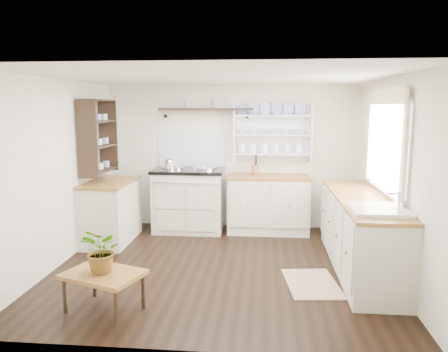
# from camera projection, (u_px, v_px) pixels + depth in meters

# --- Properties ---
(floor) EXTENTS (4.00, 3.80, 0.01)m
(floor) POSITION_uv_depth(u_px,v_px,m) (220.00, 267.00, 5.41)
(floor) COLOR black
(floor) RESTS_ON ground
(wall_back) EXTENTS (4.00, 0.02, 2.30)m
(wall_back) POSITION_uv_depth(u_px,v_px,m) (232.00, 157.00, 7.09)
(wall_back) COLOR silver
(wall_back) RESTS_ON ground
(wall_right) EXTENTS (0.02, 3.80, 2.30)m
(wall_right) POSITION_uv_depth(u_px,v_px,m) (392.00, 178.00, 5.04)
(wall_right) COLOR silver
(wall_right) RESTS_ON ground
(wall_left) EXTENTS (0.02, 3.80, 2.30)m
(wall_left) POSITION_uv_depth(u_px,v_px,m) (60.00, 173.00, 5.41)
(wall_left) COLOR silver
(wall_left) RESTS_ON ground
(ceiling) EXTENTS (4.00, 3.80, 0.01)m
(ceiling) POSITION_uv_depth(u_px,v_px,m) (220.00, 77.00, 5.04)
(ceiling) COLOR white
(ceiling) RESTS_ON wall_back
(window) EXTENTS (0.08, 1.55, 1.22)m
(window) POSITION_uv_depth(u_px,v_px,m) (386.00, 141.00, 5.13)
(window) COLOR white
(window) RESTS_ON wall_right
(aga_cooker) EXTENTS (1.11, 0.77, 1.02)m
(aga_cooker) POSITION_uv_depth(u_px,v_px,m) (189.00, 199.00, 6.93)
(aga_cooker) COLOR beige
(aga_cooker) RESTS_ON floor
(back_cabinets) EXTENTS (1.27, 0.63, 0.90)m
(back_cabinets) POSITION_uv_depth(u_px,v_px,m) (268.00, 203.00, 6.85)
(back_cabinets) COLOR beige
(back_cabinets) RESTS_ON floor
(right_cabinets) EXTENTS (0.62, 2.43, 0.90)m
(right_cabinets) POSITION_uv_depth(u_px,v_px,m) (360.00, 232.00, 5.28)
(right_cabinets) COLOR beige
(right_cabinets) RESTS_ON floor
(belfast_sink) EXTENTS (0.55, 0.60, 0.45)m
(belfast_sink) POSITION_uv_depth(u_px,v_px,m) (378.00, 221.00, 4.49)
(belfast_sink) COLOR white
(belfast_sink) RESTS_ON right_cabinets
(left_cabinets) EXTENTS (0.62, 1.13, 0.90)m
(left_cabinets) POSITION_uv_depth(u_px,v_px,m) (111.00, 210.00, 6.38)
(left_cabinets) COLOR beige
(left_cabinets) RESTS_ON floor
(plate_rack) EXTENTS (1.20, 0.22, 0.90)m
(plate_rack) POSITION_uv_depth(u_px,v_px,m) (272.00, 132.00, 6.93)
(plate_rack) COLOR white
(plate_rack) RESTS_ON wall_back
(high_shelf) EXTENTS (1.50, 0.29, 0.16)m
(high_shelf) POSITION_uv_depth(u_px,v_px,m) (206.00, 110.00, 6.89)
(high_shelf) COLOR black
(high_shelf) RESTS_ON wall_back
(left_shelving) EXTENTS (0.28, 0.80, 1.05)m
(left_shelving) POSITION_uv_depth(u_px,v_px,m) (98.00, 136.00, 6.22)
(left_shelving) COLOR black
(left_shelving) RESTS_ON wall_left
(kettle) EXTENTS (0.19, 0.19, 0.23)m
(kettle) POSITION_uv_depth(u_px,v_px,m) (169.00, 166.00, 6.75)
(kettle) COLOR silver
(kettle) RESTS_ON aga_cooker
(utensil_crock) EXTENTS (0.12, 0.12, 0.13)m
(utensil_crock) POSITION_uv_depth(u_px,v_px,m) (255.00, 170.00, 6.87)
(utensil_crock) COLOR #9D5F39
(utensil_crock) RESTS_ON back_cabinets
(center_table) EXTENTS (0.85, 0.73, 0.39)m
(center_table) POSITION_uv_depth(u_px,v_px,m) (104.00, 277.00, 4.20)
(center_table) COLOR brown
(center_table) RESTS_ON floor
(potted_plant) EXTENTS (0.52, 0.50, 0.44)m
(potted_plant) POSITION_uv_depth(u_px,v_px,m) (102.00, 251.00, 4.16)
(potted_plant) COLOR #3F7233
(potted_plant) RESTS_ON center_table
(floor_rug) EXTENTS (0.65, 0.91, 0.02)m
(floor_rug) POSITION_uv_depth(u_px,v_px,m) (312.00, 284.00, 4.87)
(floor_rug) COLOR #86674E
(floor_rug) RESTS_ON floor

